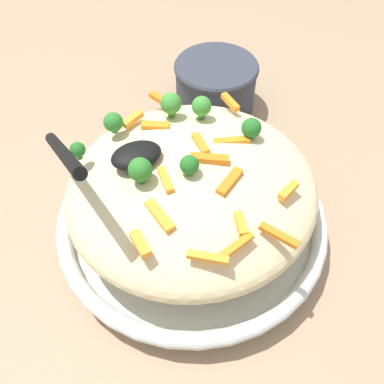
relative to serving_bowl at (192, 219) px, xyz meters
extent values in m
plane|color=#9E7F60|center=(0.00, 0.00, -0.02)|extent=(2.40, 2.40, 0.00)
cylinder|color=silver|center=(0.00, 0.00, -0.01)|extent=(0.31, 0.31, 0.02)
torus|color=silver|center=(0.00, 0.00, 0.01)|extent=(0.34, 0.34, 0.02)
torus|color=black|center=(0.00, 0.00, 0.01)|extent=(0.33, 0.33, 0.00)
ellipsoid|color=beige|center=(0.00, 0.00, 0.06)|extent=(0.29, 0.28, 0.09)
cube|color=orange|center=(0.01, -0.08, 0.10)|extent=(0.03, 0.03, 0.01)
cube|color=orange|center=(-0.07, 0.08, 0.10)|extent=(0.03, 0.02, 0.01)
cube|color=orange|center=(-0.06, -0.01, 0.10)|extent=(0.04, 0.02, 0.01)
cube|color=orange|center=(-0.02, 0.01, 0.11)|extent=(0.04, 0.03, 0.01)
cube|color=orange|center=(-0.09, -0.08, 0.10)|extent=(0.01, 0.03, 0.01)
cube|color=orange|center=(-0.01, 0.09, 0.10)|extent=(0.02, 0.03, 0.01)
cube|color=orange|center=(0.04, 0.01, 0.11)|extent=(0.01, 0.04, 0.01)
cube|color=orange|center=(0.09, 0.07, 0.10)|extent=(0.01, 0.03, 0.01)
cube|color=orange|center=(0.04, 0.11, 0.10)|extent=(0.04, 0.03, 0.01)
cube|color=orange|center=(-0.02, 0.04, 0.11)|extent=(0.04, 0.03, 0.01)
cube|color=orange|center=(-0.04, 0.12, 0.10)|extent=(0.03, 0.04, 0.01)
cube|color=orange|center=(0.06, 0.05, 0.10)|extent=(0.02, 0.04, 0.01)
cube|color=orange|center=(0.03, -0.10, 0.10)|extent=(0.03, 0.02, 0.01)
cube|color=orange|center=(-0.02, -0.02, 0.11)|extent=(0.01, 0.03, 0.01)
cube|color=orange|center=(-0.01, -0.12, 0.10)|extent=(0.02, 0.04, 0.01)
cube|color=orange|center=(0.01, 0.11, 0.10)|extent=(0.04, 0.02, 0.01)
cylinder|color=#296820|center=(0.06, -0.09, 0.10)|extent=(0.01, 0.01, 0.01)
sphere|color=#2D7A28|center=(0.06, -0.09, 0.11)|extent=(0.02, 0.02, 0.02)
cylinder|color=#205B1C|center=(-0.08, -0.01, 0.10)|extent=(0.01, 0.01, 0.01)
sphere|color=#236B23|center=(-0.08, -0.01, 0.11)|extent=(0.02, 0.02, 0.02)
cylinder|color=#205B1C|center=(0.01, 0.01, 0.11)|extent=(0.01, 0.01, 0.01)
sphere|color=#236B23|center=(0.01, 0.01, 0.12)|extent=(0.02, 0.02, 0.02)
cylinder|color=#377928|center=(-0.01, -0.09, 0.10)|extent=(0.01, 0.01, 0.01)
sphere|color=#3D8E33|center=(-0.01, -0.09, 0.12)|extent=(0.03, 0.03, 0.03)
cylinder|color=#205B1C|center=(0.11, -0.06, 0.10)|extent=(0.01, 0.01, 0.01)
sphere|color=#236B23|center=(0.11, -0.06, 0.11)|extent=(0.02, 0.02, 0.02)
cylinder|color=#296820|center=(0.06, 0.00, 0.11)|extent=(0.01, 0.01, 0.01)
sphere|color=#2D7A28|center=(0.06, 0.00, 0.12)|extent=(0.03, 0.03, 0.03)
cylinder|color=#377928|center=(-0.04, -0.07, 0.10)|extent=(0.01, 0.01, 0.01)
sphere|color=#3D8E33|center=(-0.04, -0.07, 0.12)|extent=(0.02, 0.02, 0.02)
ellipsoid|color=black|center=(0.05, -0.03, 0.11)|extent=(0.06, 0.04, 0.02)
cylinder|color=black|center=(0.12, -0.02, 0.15)|extent=(0.02, 0.15, 0.09)
cylinder|color=#333842|center=(-0.14, -0.22, 0.02)|extent=(0.13, 0.13, 0.08)
torus|color=#333842|center=(-0.14, -0.22, 0.05)|extent=(0.14, 0.14, 0.01)
camera|label=1|loc=(0.13, 0.28, 0.43)|focal=38.47mm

